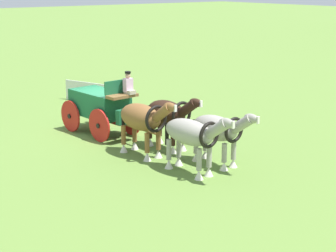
{
  "coord_description": "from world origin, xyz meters",
  "views": [
    {
      "loc": [
        19.86,
        -11.56,
        6.43
      ],
      "look_at": [
        4.42,
        0.31,
        1.2
      ],
      "focal_mm": 58.14,
      "sensor_mm": 36.0,
      "label": 1
    }
  ],
  "objects_px": {
    "show_wagon": "(102,105)",
    "draft_horse_lead_near": "(218,130)",
    "draft_horse_lead_off": "(192,135)",
    "draft_horse_rear_near": "(169,115)",
    "draft_horse_rear_off": "(143,119)"
  },
  "relations": [
    {
      "from": "show_wagon",
      "to": "draft_horse_lead_off",
      "type": "xyz_separation_m",
      "value": [
        6.2,
        -0.16,
        0.12
      ]
    },
    {
      "from": "show_wagon",
      "to": "draft_horse_rear_near",
      "type": "bearing_deg",
      "value": 14.86
    },
    {
      "from": "draft_horse_rear_near",
      "to": "draft_horse_rear_off",
      "type": "relative_size",
      "value": 0.98
    },
    {
      "from": "draft_horse_rear_off",
      "to": "draft_horse_lead_near",
      "type": "bearing_deg",
      "value": 30.98
    },
    {
      "from": "draft_horse_lead_near",
      "to": "draft_horse_lead_off",
      "type": "distance_m",
      "value": 1.3
    },
    {
      "from": "show_wagon",
      "to": "draft_horse_lead_near",
      "type": "bearing_deg",
      "value": 10.55
    },
    {
      "from": "show_wagon",
      "to": "draft_horse_lead_near",
      "type": "xyz_separation_m",
      "value": [
        6.1,
        1.14,
        0.04
      ]
    },
    {
      "from": "show_wagon",
      "to": "draft_horse_lead_near",
      "type": "relative_size",
      "value": 1.9
    },
    {
      "from": "draft_horse_rear_off",
      "to": "draft_horse_lead_near",
      "type": "height_order",
      "value": "draft_horse_rear_off"
    },
    {
      "from": "draft_horse_lead_off",
      "to": "draft_horse_rear_off",
      "type": "bearing_deg",
      "value": -175.42
    },
    {
      "from": "draft_horse_rear_near",
      "to": "draft_horse_lead_near",
      "type": "relative_size",
      "value": 0.99
    },
    {
      "from": "draft_horse_rear_near",
      "to": "show_wagon",
      "type": "bearing_deg",
      "value": -165.14
    },
    {
      "from": "draft_horse_lead_near",
      "to": "draft_horse_rear_near",
      "type": "bearing_deg",
      "value": -175.42
    },
    {
      "from": "draft_horse_lead_near",
      "to": "draft_horse_lead_off",
      "type": "bearing_deg",
      "value": -85.38
    },
    {
      "from": "draft_horse_rear_near",
      "to": "draft_horse_lead_near",
      "type": "xyz_separation_m",
      "value": [
        2.6,
        0.21,
        -0.09
      ]
    }
  ]
}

